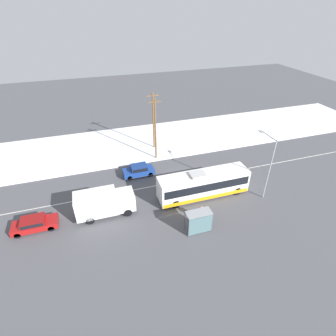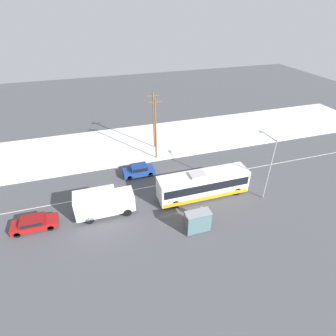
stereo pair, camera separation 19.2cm
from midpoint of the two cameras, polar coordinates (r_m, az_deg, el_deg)
ground_plane at (r=34.57m, az=3.40°, el=-2.71°), size 120.00×120.00×0.00m
snow_lot at (r=44.70m, az=-2.25°, el=6.19°), size 80.00×13.20×0.12m
lane_marking_center at (r=34.57m, az=3.40°, el=-2.71°), size 60.00×0.12×0.00m
city_bus at (r=31.36m, az=7.51°, el=-3.53°), size 10.90×2.57×3.30m
box_truck at (r=29.26m, az=-14.04°, el=-7.31°), size 6.28×2.30×3.01m
sedan_car at (r=35.35m, az=-6.55°, el=-0.42°), size 4.10×1.80×1.48m
parked_car_near_truck at (r=30.67m, az=-27.27°, el=-10.67°), size 4.44×1.80×1.35m
pedestrian_at_stop at (r=28.33m, az=7.10°, el=-9.43°), size 0.65×0.29×1.81m
bus_shelter at (r=26.61m, az=6.68°, el=-11.14°), size 2.57×1.20×2.40m
streetlamp at (r=31.43m, az=20.75°, el=1.67°), size 0.36×3.09×7.70m
utility_pole_roadside at (r=37.20m, az=-2.91°, el=8.49°), size 1.80×0.24×9.15m
utility_pole_snowlot at (r=40.36m, az=-3.33°, el=10.31°), size 1.80×0.24×8.94m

